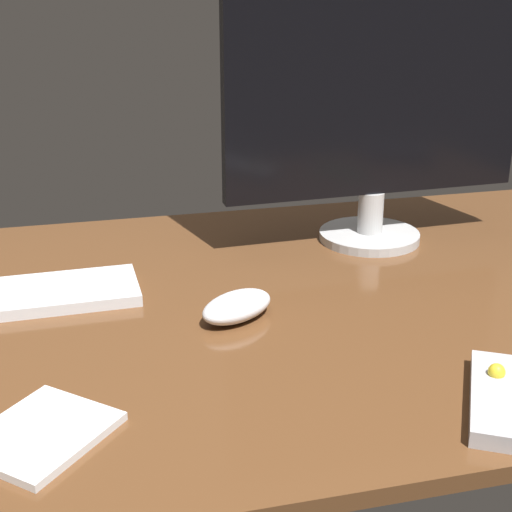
% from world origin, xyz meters
% --- Properties ---
extents(desk, '(1.40, 0.84, 0.02)m').
position_xyz_m(desk, '(0.00, 0.00, 0.01)').
color(desk, brown).
rests_on(desk, ground).
extents(monitor, '(0.52, 0.17, 0.47)m').
position_xyz_m(monitor, '(0.19, 0.20, 0.27)').
color(monitor, '#BABABA').
rests_on(monitor, desk).
extents(keyboard, '(0.39, 0.13, 0.02)m').
position_xyz_m(keyboard, '(-0.41, 0.08, 0.03)').
color(keyboard, silver).
rests_on(keyboard, desk).
extents(computer_mouse, '(0.13, 0.11, 0.04)m').
position_xyz_m(computer_mouse, '(-0.10, -0.05, 0.04)').
color(computer_mouse, silver).
rests_on(computer_mouse, desk).
extents(media_remote, '(0.13, 0.18, 0.03)m').
position_xyz_m(media_remote, '(0.13, -0.32, 0.03)').
color(media_remote, '#B7B7BC').
rests_on(media_remote, desk).
extents(notepad, '(0.17, 0.18, 0.01)m').
position_xyz_m(notepad, '(-0.35, -0.26, 0.02)').
color(notepad, silver).
rests_on(notepad, desk).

